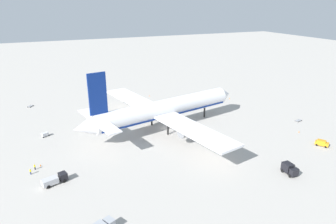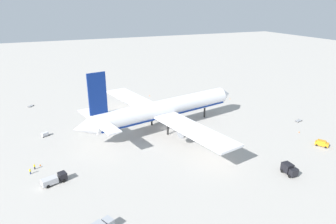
{
  "view_description": "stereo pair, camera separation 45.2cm",
  "coord_description": "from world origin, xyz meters",
  "px_view_note": "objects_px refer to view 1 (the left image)",
  "views": [
    {
      "loc": [
        -41.21,
        -96.91,
        45.15
      ],
      "look_at": [
        2.62,
        3.78,
        4.77
      ],
      "focal_mm": 32.24,
      "sensor_mm": 36.0,
      "label": 1
    },
    {
      "loc": [
        -40.79,
        -97.09,
        45.15
      ],
      "look_at": [
        2.62,
        3.78,
        4.77
      ],
      "focal_mm": 32.24,
      "sensor_mm": 36.0,
      "label": 2
    }
  ],
  "objects_px": {
    "baggage_cart_1": "(298,120)",
    "traffic_cone_2": "(230,98)",
    "service_truck_0": "(289,169)",
    "traffic_cone_0": "(149,96)",
    "airliner": "(163,110)",
    "service_truck_2": "(55,179)",
    "ground_worker_2": "(30,172)",
    "baggage_cart_2": "(30,106)",
    "traffic_cone_3": "(40,165)",
    "service_van": "(322,143)",
    "ground_worker_1": "(35,167)",
    "baggage_cart_0": "(45,134)",
    "traffic_cone_1": "(299,132)"
  },
  "relations": [
    {
      "from": "baggage_cart_2",
      "to": "ground_worker_1",
      "type": "bearing_deg",
      "value": -89.09
    },
    {
      "from": "baggage_cart_2",
      "to": "ground_worker_1",
      "type": "height_order",
      "value": "ground_worker_1"
    },
    {
      "from": "baggage_cart_1",
      "to": "traffic_cone_2",
      "type": "bearing_deg",
      "value": 103.38
    },
    {
      "from": "airliner",
      "to": "baggage_cart_2",
      "type": "relative_size",
      "value": 22.64
    },
    {
      "from": "baggage_cart_1",
      "to": "ground_worker_2",
      "type": "distance_m",
      "value": 98.8
    },
    {
      "from": "service_truck_0",
      "to": "ground_worker_1",
      "type": "relative_size",
      "value": 2.73
    },
    {
      "from": "airliner",
      "to": "service_truck_0",
      "type": "relative_size",
      "value": 15.93
    },
    {
      "from": "service_truck_2",
      "to": "baggage_cart_1",
      "type": "bearing_deg",
      "value": 4.78
    },
    {
      "from": "service_van",
      "to": "traffic_cone_0",
      "type": "xyz_separation_m",
      "value": [
        -33.19,
        75.46,
        -0.76
      ]
    },
    {
      "from": "traffic_cone_2",
      "to": "service_truck_0",
      "type": "bearing_deg",
      "value": -110.78
    },
    {
      "from": "ground_worker_2",
      "to": "traffic_cone_2",
      "type": "relative_size",
      "value": 3.11
    },
    {
      "from": "traffic_cone_2",
      "to": "traffic_cone_3",
      "type": "bearing_deg",
      "value": -159.91
    },
    {
      "from": "ground_worker_1",
      "to": "baggage_cart_0",
      "type": "bearing_deg",
      "value": 80.75
    },
    {
      "from": "baggage_cart_1",
      "to": "traffic_cone_3",
      "type": "distance_m",
      "value": 96.28
    },
    {
      "from": "traffic_cone_1",
      "to": "airliner",
      "type": "bearing_deg",
      "value": 152.49
    },
    {
      "from": "baggage_cart_2",
      "to": "ground_worker_2",
      "type": "distance_m",
      "value": 62.43
    },
    {
      "from": "baggage_cart_1",
      "to": "ground_worker_1",
      "type": "bearing_deg",
      "value": 178.82
    },
    {
      "from": "service_truck_2",
      "to": "service_van",
      "type": "bearing_deg",
      "value": -8.17
    },
    {
      "from": "baggage_cart_0",
      "to": "traffic_cone_0",
      "type": "bearing_deg",
      "value": 31.35
    },
    {
      "from": "airliner",
      "to": "ground_worker_2",
      "type": "relative_size",
      "value": 42.72
    },
    {
      "from": "service_truck_2",
      "to": "ground_worker_2",
      "type": "xyz_separation_m",
      "value": [
        -5.91,
        7.5,
        -0.39
      ]
    },
    {
      "from": "baggage_cart_1",
      "to": "baggage_cart_2",
      "type": "relative_size",
      "value": 1.13
    },
    {
      "from": "traffic_cone_1",
      "to": "traffic_cone_2",
      "type": "distance_m",
      "value": 44.15
    },
    {
      "from": "baggage_cart_2",
      "to": "ground_worker_1",
      "type": "relative_size",
      "value": 1.92
    },
    {
      "from": "service_truck_0",
      "to": "ground_worker_2",
      "type": "relative_size",
      "value": 2.68
    },
    {
      "from": "service_truck_0",
      "to": "traffic_cone_0",
      "type": "xyz_separation_m",
      "value": [
        -10.33,
        84.4,
        -1.29
      ]
    },
    {
      "from": "airliner",
      "to": "service_truck_0",
      "type": "distance_m",
      "value": 47.94
    },
    {
      "from": "baggage_cart_0",
      "to": "airliner",
      "type": "bearing_deg",
      "value": -14.08
    },
    {
      "from": "baggage_cart_1",
      "to": "ground_worker_1",
      "type": "distance_m",
      "value": 97.68
    },
    {
      "from": "baggage_cart_1",
      "to": "baggage_cart_2",
      "type": "bearing_deg",
      "value": 147.78
    },
    {
      "from": "traffic_cone_0",
      "to": "airliner",
      "type": "bearing_deg",
      "value": -103.16
    },
    {
      "from": "service_truck_2",
      "to": "baggage_cart_1",
      "type": "xyz_separation_m",
      "value": [
        92.88,
        7.77,
        -0.99
      ]
    },
    {
      "from": "ground_worker_1",
      "to": "traffic_cone_1",
      "type": "relative_size",
      "value": 3.06
    },
    {
      "from": "baggage_cart_0",
      "to": "traffic_cone_0",
      "type": "height_order",
      "value": "baggage_cart_0"
    },
    {
      "from": "service_van",
      "to": "traffic_cone_0",
      "type": "height_order",
      "value": "service_van"
    },
    {
      "from": "ground_worker_1",
      "to": "service_truck_2",
      "type": "bearing_deg",
      "value": -64.02
    },
    {
      "from": "traffic_cone_0",
      "to": "traffic_cone_1",
      "type": "height_order",
      "value": "same"
    },
    {
      "from": "service_truck_0",
      "to": "ground_worker_1",
      "type": "bearing_deg",
      "value": 154.7
    },
    {
      "from": "service_truck_0",
      "to": "service_truck_2",
      "type": "relative_size",
      "value": 0.67
    },
    {
      "from": "service_truck_0",
      "to": "traffic_cone_1",
      "type": "distance_m",
      "value": 31.6
    },
    {
      "from": "service_van",
      "to": "traffic_cone_3",
      "type": "relative_size",
      "value": 8.14
    },
    {
      "from": "ground_worker_1",
      "to": "traffic_cone_3",
      "type": "xyz_separation_m",
      "value": [
        1.43,
        1.47,
        -0.58
      ]
    },
    {
      "from": "airliner",
      "to": "service_truck_2",
      "type": "xyz_separation_m",
      "value": [
        -40.08,
        -22.31,
        -6.42
      ]
    },
    {
      "from": "baggage_cart_2",
      "to": "traffic_cone_0",
      "type": "height_order",
      "value": "traffic_cone_0"
    },
    {
      "from": "airliner",
      "to": "ground_worker_1",
      "type": "relative_size",
      "value": 43.41
    },
    {
      "from": "baggage_cart_2",
      "to": "traffic_cone_1",
      "type": "height_order",
      "value": "traffic_cone_1"
    },
    {
      "from": "service_truck_0",
      "to": "traffic_cone_1",
      "type": "xyz_separation_m",
      "value": [
        24.38,
        20.06,
        -1.29
      ]
    },
    {
      "from": "service_truck_2",
      "to": "baggage_cart_0",
      "type": "xyz_separation_m",
      "value": [
        -1.05,
        32.62,
        -0.46
      ]
    },
    {
      "from": "baggage_cart_0",
      "to": "ground_worker_1",
      "type": "bearing_deg",
      "value": -99.25
    },
    {
      "from": "service_truck_0",
      "to": "baggage_cart_1",
      "type": "distance_m",
      "value": 43.57
    }
  ]
}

